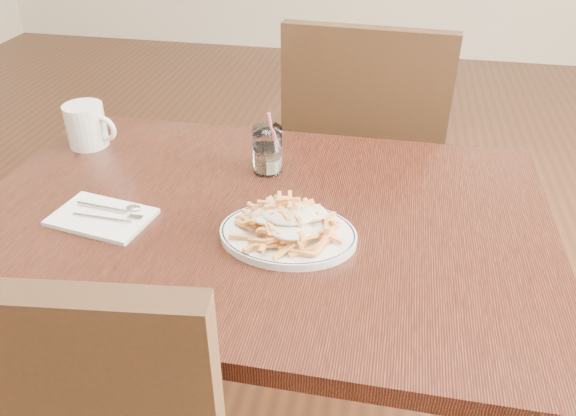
% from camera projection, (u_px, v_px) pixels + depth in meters
% --- Properties ---
extents(table, '(1.20, 0.80, 0.75)m').
position_uv_depth(table, '(258.00, 243.00, 1.21)').
color(table, black).
rests_on(table, ground).
extents(chair_far, '(0.49, 0.49, 1.00)m').
position_uv_depth(chair_far, '(364.00, 157.00, 1.76)').
color(chair_far, black).
rests_on(chair_far, ground).
extents(fries_plate, '(0.29, 0.26, 0.02)m').
position_uv_depth(fries_plate, '(288.00, 234.00, 1.08)').
color(fries_plate, white).
rests_on(fries_plate, table).
extents(loaded_fries, '(0.21, 0.17, 0.06)m').
position_uv_depth(loaded_fries, '(288.00, 217.00, 1.06)').
color(loaded_fries, '#EE9B48').
rests_on(loaded_fries, fries_plate).
extents(napkin, '(0.21, 0.16, 0.01)m').
position_uv_depth(napkin, '(102.00, 217.00, 1.14)').
color(napkin, white).
rests_on(napkin, table).
extents(cutlery, '(0.16, 0.06, 0.01)m').
position_uv_depth(cutlery, '(102.00, 213.00, 1.14)').
color(cutlery, silver).
rests_on(cutlery, napkin).
extents(water_glass, '(0.07, 0.07, 0.15)m').
position_uv_depth(water_glass, '(268.00, 152.00, 1.29)').
color(water_glass, white).
rests_on(water_glass, table).
extents(coffee_mug, '(0.14, 0.10, 0.11)m').
position_uv_depth(coffee_mug, '(87.00, 126.00, 1.40)').
color(coffee_mug, white).
rests_on(coffee_mug, table).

